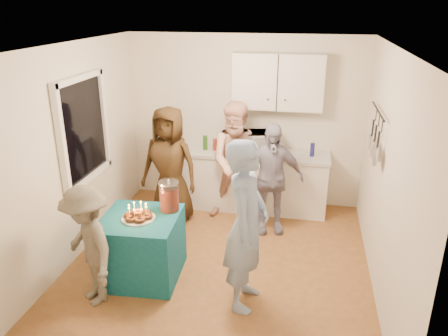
% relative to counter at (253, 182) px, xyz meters
% --- Properties ---
extents(floor, '(4.00, 4.00, 0.00)m').
position_rel_counter_xyz_m(floor, '(-0.20, -1.70, -0.43)').
color(floor, brown).
rests_on(floor, ground).
extents(ceiling, '(4.00, 4.00, 0.00)m').
position_rel_counter_xyz_m(ceiling, '(-0.20, -1.70, 2.17)').
color(ceiling, white).
rests_on(ceiling, floor).
extents(back_wall, '(3.60, 3.60, 0.00)m').
position_rel_counter_xyz_m(back_wall, '(-0.20, 0.30, 0.87)').
color(back_wall, silver).
rests_on(back_wall, floor).
extents(left_wall, '(4.00, 4.00, 0.00)m').
position_rel_counter_xyz_m(left_wall, '(-2.00, -1.70, 0.87)').
color(left_wall, silver).
rests_on(left_wall, floor).
extents(right_wall, '(4.00, 4.00, 0.00)m').
position_rel_counter_xyz_m(right_wall, '(1.60, -1.70, 0.87)').
color(right_wall, silver).
rests_on(right_wall, floor).
extents(window_night, '(0.04, 1.00, 1.20)m').
position_rel_counter_xyz_m(window_night, '(-1.97, -1.40, 1.12)').
color(window_night, black).
rests_on(window_night, left_wall).
extents(counter, '(2.20, 0.58, 0.86)m').
position_rel_counter_xyz_m(counter, '(0.00, 0.00, 0.00)').
color(counter, white).
rests_on(counter, floor).
extents(countertop, '(2.24, 0.62, 0.05)m').
position_rel_counter_xyz_m(countertop, '(0.00, -0.00, 0.46)').
color(countertop, beige).
rests_on(countertop, counter).
extents(upper_cabinet, '(1.30, 0.30, 0.80)m').
position_rel_counter_xyz_m(upper_cabinet, '(0.30, 0.15, 1.52)').
color(upper_cabinet, white).
rests_on(upper_cabinet, back_wall).
extents(pot_rack, '(0.12, 1.00, 0.60)m').
position_rel_counter_xyz_m(pot_rack, '(1.52, -1.00, 1.17)').
color(pot_rack, black).
rests_on(pot_rack, right_wall).
extents(microwave, '(0.66, 0.52, 0.32)m').
position_rel_counter_xyz_m(microwave, '(0.09, 0.00, 0.64)').
color(microwave, white).
rests_on(microwave, countertop).
extents(party_table, '(0.90, 0.90, 0.76)m').
position_rel_counter_xyz_m(party_table, '(-1.03, -2.06, -0.05)').
color(party_table, '#0F5263').
rests_on(party_table, floor).
extents(donut_cake, '(0.38, 0.38, 0.18)m').
position_rel_counter_xyz_m(donut_cake, '(-1.03, -2.09, 0.42)').
color(donut_cake, '#381C0C').
rests_on(donut_cake, party_table).
extents(punch_jar, '(0.22, 0.22, 0.34)m').
position_rel_counter_xyz_m(punch_jar, '(-0.75, -1.81, 0.50)').
color(punch_jar, red).
rests_on(punch_jar, party_table).
extents(man_birthday, '(0.48, 0.69, 1.83)m').
position_rel_counter_xyz_m(man_birthday, '(0.22, -2.31, 0.48)').
color(man_birthday, '#88A1C6').
rests_on(man_birthday, floor).
extents(woman_back_left, '(0.90, 0.65, 1.70)m').
position_rel_counter_xyz_m(woman_back_left, '(-1.12, -0.65, 0.42)').
color(woman_back_left, '#573918').
rests_on(woman_back_left, floor).
extents(woman_back_center, '(0.92, 0.75, 1.75)m').
position_rel_counter_xyz_m(woman_back_center, '(-0.18, -0.36, 0.44)').
color(woman_back_center, '#DF8874').
rests_on(woman_back_center, floor).
extents(woman_back_right, '(0.98, 0.58, 1.56)m').
position_rel_counter_xyz_m(woman_back_right, '(0.31, -0.68, 0.35)').
color(woman_back_right, '#19113A').
rests_on(woman_back_right, floor).
extents(child_near_left, '(0.97, 0.94, 1.33)m').
position_rel_counter_xyz_m(child_near_left, '(-1.39, -2.59, 0.24)').
color(child_near_left, '#575146').
rests_on(child_near_left, floor).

